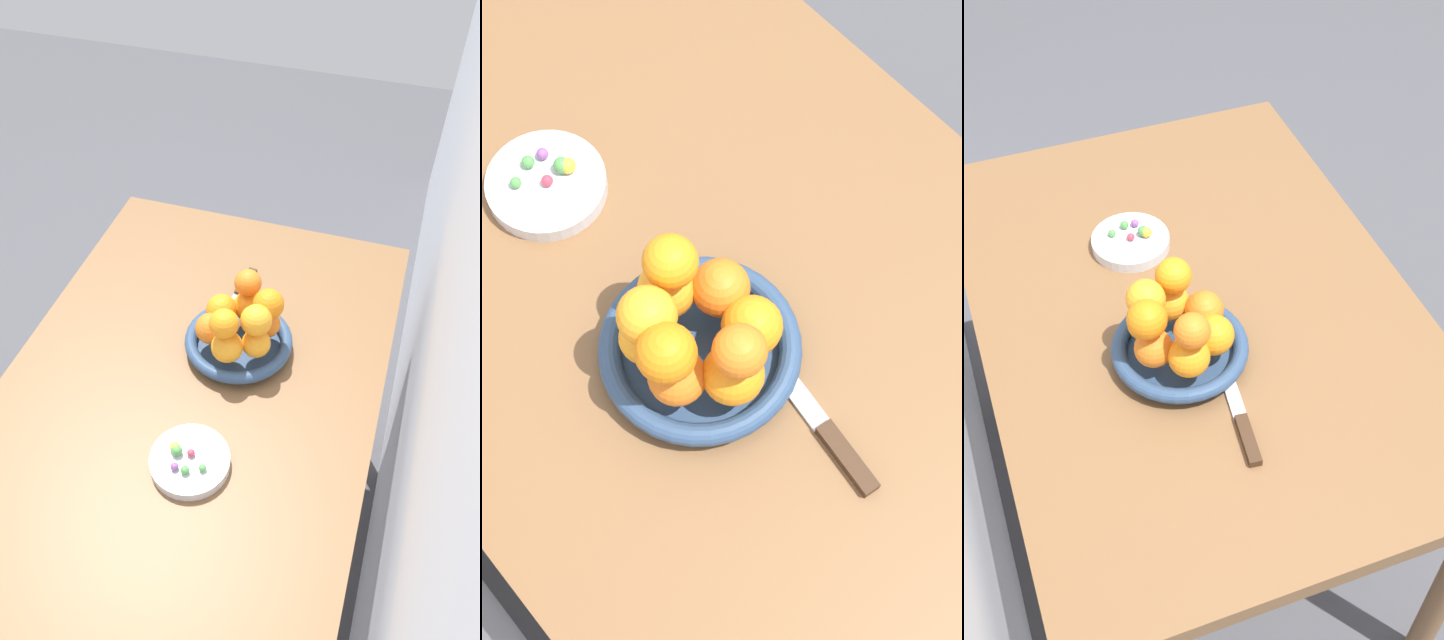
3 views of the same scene
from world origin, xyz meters
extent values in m
plane|color=#4C4C51|center=(0.00, 0.00, 0.00)|extent=(6.00, 6.00, 0.00)
cube|color=brown|center=(0.00, 0.00, 0.72)|extent=(1.10, 0.76, 0.04)
cylinder|color=brown|center=(0.49, -0.32, 0.35)|extent=(0.05, 0.05, 0.70)
cylinder|color=navy|center=(-0.11, 0.07, 0.75)|extent=(0.19, 0.19, 0.01)
torus|color=navy|center=(-0.11, 0.07, 0.77)|extent=(0.23, 0.23, 0.03)
cylinder|color=silver|center=(0.18, 0.06, 0.75)|extent=(0.15, 0.15, 0.02)
sphere|color=orange|center=(-0.17, 0.07, 0.81)|extent=(0.07, 0.07, 0.07)
sphere|color=orange|center=(-0.15, 0.02, 0.81)|extent=(0.07, 0.07, 0.07)
sphere|color=orange|center=(-0.09, 0.01, 0.81)|extent=(0.07, 0.07, 0.07)
sphere|color=orange|center=(-0.05, 0.06, 0.81)|extent=(0.07, 0.07, 0.07)
sphere|color=orange|center=(-0.08, 0.11, 0.81)|extent=(0.06, 0.06, 0.06)
sphere|color=orange|center=(-0.14, 0.12, 0.81)|extent=(0.06, 0.06, 0.06)
sphere|color=orange|center=(-0.13, 0.12, 0.88)|extent=(0.06, 0.06, 0.06)
sphere|color=orange|center=(-0.09, 0.11, 0.87)|extent=(0.06, 0.06, 0.06)
sphere|color=orange|center=(-0.18, 0.07, 0.88)|extent=(0.06, 0.06, 0.06)
sphere|color=orange|center=(-0.05, 0.05, 0.88)|extent=(0.06, 0.06, 0.06)
sphere|color=#4C9947|center=(0.20, 0.09, 0.77)|extent=(0.01, 0.01, 0.01)
sphere|color=#C6384C|center=(0.17, 0.06, 0.77)|extent=(0.01, 0.01, 0.01)
sphere|color=gold|center=(0.17, 0.03, 0.77)|extent=(0.02, 0.02, 0.02)
sphere|color=#4C9947|center=(0.21, 0.07, 0.77)|extent=(0.02, 0.02, 0.02)
sphere|color=#8C4C99|center=(0.21, 0.05, 0.77)|extent=(0.02, 0.02, 0.02)
sphere|color=#4C9947|center=(0.18, 0.04, 0.77)|extent=(0.02, 0.02, 0.02)
cube|color=#3F2819|center=(-0.31, 0.02, 0.75)|extent=(0.09, 0.03, 0.01)
cube|color=silver|center=(-0.18, 0.01, 0.74)|extent=(0.17, 0.04, 0.01)
camera|label=1|loc=(0.72, 0.33, 1.76)|focal=35.00mm
camera|label=2|loc=(-0.45, 0.33, 1.77)|focal=55.00mm
camera|label=3|loc=(-0.93, 0.33, 1.78)|focal=45.00mm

